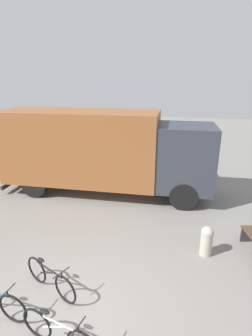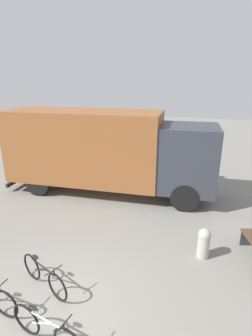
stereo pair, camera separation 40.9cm
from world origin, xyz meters
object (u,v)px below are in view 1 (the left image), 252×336
delivery_truck (103,149)px  bicycle_far (59,333)px  bicycle_middle (50,278)px  bollard_near_bench (207,240)px

delivery_truck → bicycle_far: bearing=-81.4°
delivery_truck → bicycle_middle: 5.73m
delivery_truck → bicycle_middle: size_ratio=5.53×
delivery_truck → bicycle_middle: bearing=-87.2°
bicycle_middle → bollard_near_bench: size_ratio=1.81×
bicycle_middle → delivery_truck: bearing=119.4°
bicycle_middle → bicycle_far: size_ratio=0.94×
bicycle_far → bollard_near_bench: bollard_near_bench is taller
bicycle_far → bicycle_middle: bearing=136.6°
delivery_truck → bicycle_far: size_ratio=5.21×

